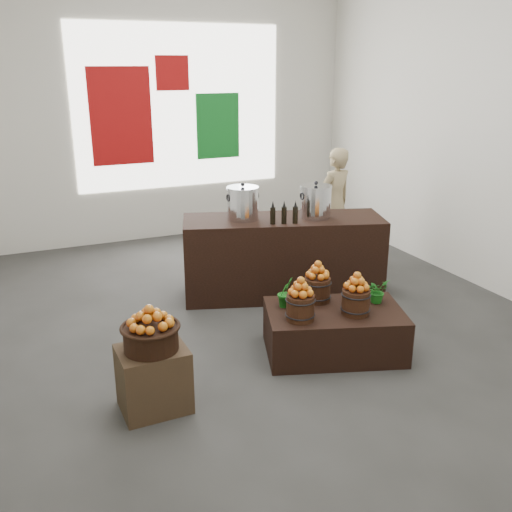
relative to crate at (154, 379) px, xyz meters
name	(u,v)px	position (x,y,z in m)	size (l,w,h in m)	color
ground	(253,321)	(1.37, 1.17, -0.26)	(7.00, 7.00, 0.00)	#383836
back_wall	(160,108)	(1.37, 4.67, 1.74)	(6.00, 0.04, 4.00)	beige
back_opening	(180,107)	(1.67, 4.65, 1.74)	(3.20, 0.02, 2.40)	white
deco_red_left	(121,116)	(0.77, 4.64, 1.64)	(0.90, 0.04, 1.40)	#9B0B0C
deco_green_right	(218,126)	(2.27, 4.64, 1.44)	(0.70, 0.04, 1.00)	#106B20
deco_red_upper	(172,73)	(1.57, 4.64, 2.24)	(0.50, 0.04, 0.50)	#9B0B0C
crate	(154,379)	(0.00, 0.00, 0.00)	(0.53, 0.43, 0.53)	#483121
wicker_basket	(151,338)	(0.00, 0.00, 0.36)	(0.42, 0.42, 0.19)	black
apples_in_basket	(149,316)	(0.00, 0.00, 0.55)	(0.33, 0.33, 0.18)	#8C0407
display_table	(334,331)	(1.80, 0.23, -0.04)	(1.27, 0.78, 0.44)	black
apple_bucket_front_left	(300,308)	(1.40, 0.18, 0.29)	(0.25, 0.25, 0.24)	#391A0F
apples_in_bucket_front_left	(301,287)	(1.40, 0.18, 0.50)	(0.19, 0.19, 0.17)	#8C0407
apple_bucket_front_right	(356,302)	(1.93, 0.09, 0.29)	(0.25, 0.25, 0.24)	#391A0F
apples_in_bucket_front_right	(357,281)	(1.93, 0.09, 0.50)	(0.19, 0.19, 0.17)	#8C0407
apple_bucket_rear	(317,289)	(1.76, 0.50, 0.29)	(0.25, 0.25, 0.24)	#391A0F
apples_in_bucket_rear	(318,270)	(1.76, 0.50, 0.50)	(0.19, 0.19, 0.17)	#8C0407
herb_garnish_right	(377,291)	(2.27, 0.23, 0.30)	(0.21, 0.19, 0.24)	#156316
herb_garnish_left	(285,292)	(1.41, 0.50, 0.32)	(0.16, 0.13, 0.29)	#156316
counter	(283,257)	(2.00, 1.74, 0.21)	(2.31, 0.73, 0.94)	black
stock_pot_left	(243,204)	(1.55, 1.88, 0.86)	(0.36, 0.36, 0.36)	silver
stock_pot_center	(315,202)	(2.35, 1.63, 0.86)	(0.36, 0.36, 0.36)	silver
oil_cruets	(287,212)	(1.93, 1.52, 0.81)	(0.25, 0.06, 0.26)	black
shopper	(334,204)	(3.28, 2.71, 0.51)	(0.57, 0.37, 1.56)	#9B875F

